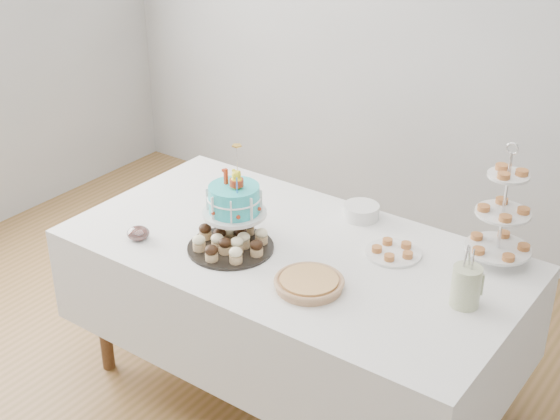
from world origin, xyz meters
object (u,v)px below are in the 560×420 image
Objects in this scene: cupcake_tray at (230,240)px; pastry_plate at (393,251)px; pie at (309,283)px; jam_bowl_a at (138,233)px; birthday_cake at (235,214)px; plate_stack at (361,211)px; tiered_stand at (503,213)px; utensil_pitcher at (466,285)px; table at (292,293)px; jam_bowl_b at (223,204)px.

pastry_plate is at bearing 31.87° from cupcake_tray.
jam_bowl_a is at bearing -172.38° from pie.
plate_stack is (0.34, 0.47, -0.08)m from birthday_cake.
birthday_cake is 0.81× the size of tiered_stand.
birthday_cake reaches higher than utensil_pitcher.
jam_bowl_a is (-0.33, -0.25, -0.09)m from birthday_cake.
cupcake_tray is at bearing -142.63° from table.
plate_stack is at bearing 47.11° from jam_bowl_a.
cupcake_tray is 3.79× the size of jam_bowl_a.
plate_stack reaches higher than jam_bowl_a.
jam_bowl_b is 1.22m from utensil_pitcher.
pie reaches higher than pastry_plate.
plate_stack is (-0.64, 0.00, -0.18)m from tiered_stand.
birthday_cake is at bearing -39.13° from jam_bowl_b.
pie is at bearing 7.62° from jam_bowl_a.
utensil_pitcher is (1.00, 0.10, -0.03)m from birthday_cake.
jam_bowl_b is at bearing 74.46° from jam_bowl_a.
birthday_cake reaches higher than pie.
cupcake_tray is 0.70× the size of tiered_stand.
utensil_pitcher is at bearing 24.82° from pie.
cupcake_tray is 1.49× the size of utensil_pitcher.
table is 18.74× the size of jam_bowl_b.
plate_stack is 1.58× the size of jam_bowl_b.
jam_bowl_b is at bearing -173.09° from pastry_plate.
jam_bowl_a is 0.94× the size of jam_bowl_b.
utensil_pitcher reaches higher than pie.
birthday_cake reaches higher than plate_stack.
cupcake_tray reaches higher than pie.
pie is 0.76m from jam_bowl_b.
pie is at bearing -108.68° from pastry_plate.
utensil_pitcher is (0.39, -0.17, 0.07)m from pastry_plate.
jam_bowl_a reaches higher than pie.
tiered_stand is at bearing 50.72° from pie.
pie is 1.68× the size of plate_stack.
table is at bearing -151.28° from tiered_stand.
table is 0.40m from pie.
birthday_cake is 0.12m from cupcake_tray.
tiered_stand is at bearing 0.00° from plate_stack.
jam_bowl_b is (0.12, 0.42, 0.00)m from jam_bowl_a.
tiered_stand is at bearing 30.77° from cupcake_tray.
table is at bearing 29.37° from birthday_cake.
jam_bowl_b is at bearing 134.80° from cupcake_tray.
utensil_pitcher is (1.22, -0.07, 0.06)m from jam_bowl_b.
jam_bowl_a is at bearing 171.29° from utensil_pitcher.
cupcake_tray is 2.24× the size of plate_stack.
cupcake_tray is (-0.21, -0.16, 0.27)m from table.
utensil_pitcher reaches higher than jam_bowl_b.
table is 0.43m from birthday_cake.
cupcake_tray is 0.98m from utensil_pitcher.
tiered_stand is 5.41× the size of jam_bowl_a.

